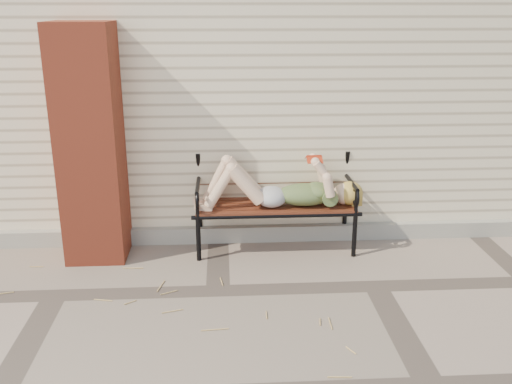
{
  "coord_description": "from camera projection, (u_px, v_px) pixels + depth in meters",
  "views": [
    {
      "loc": [
        -1.19,
        -3.99,
        2.13
      ],
      "look_at": [
        -0.91,
        0.63,
        0.6
      ],
      "focal_mm": 40.0,
      "sensor_mm": 36.0,
      "label": 1
    }
  ],
  "objects": [
    {
      "name": "brick_pillar",
      "position": [
        91.0,
        145.0,
        4.78
      ],
      "size": [
        0.5,
        0.5,
        2.0
      ],
      "primitive_type": "cube",
      "color": "#A73C25",
      "rests_on": "ground"
    },
    {
      "name": "house_wall",
      "position": [
        320.0,
        58.0,
        6.89
      ],
      "size": [
        8.0,
        4.0,
        3.0
      ],
      "primitive_type": "cube",
      "color": "beige",
      "rests_on": "ground"
    },
    {
      "name": "straw_scatter",
      "position": [
        145.0,
        313.0,
        4.11
      ],
      "size": [
        2.97,
        1.8,
        0.01
      ],
      "color": "tan",
      "rests_on": "ground"
    },
    {
      "name": "foundation_strip",
      "position": [
        350.0,
        231.0,
        5.41
      ],
      "size": [
        8.0,
        0.1,
        0.15
      ],
      "primitive_type": "cube",
      "color": "#99968A",
      "rests_on": "ground"
    },
    {
      "name": "ground",
      "position": [
        376.0,
        286.0,
        4.52
      ],
      "size": [
        80.0,
        80.0,
        0.0
      ],
      "primitive_type": "plane",
      "color": "gray",
      "rests_on": "ground"
    },
    {
      "name": "reading_woman",
      "position": [
        277.0,
        187.0,
        5.0
      ],
      "size": [
        1.46,
        0.33,
        0.46
      ],
      "color": "#092F45",
      "rests_on": "ground"
    },
    {
      "name": "garden_bench",
      "position": [
        274.0,
        187.0,
        5.13
      ],
      "size": [
        1.55,
        0.62,
        1.0
      ],
      "color": "black",
      "rests_on": "ground"
    }
  ]
}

